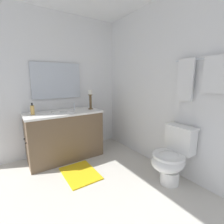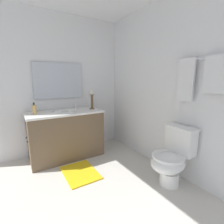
{
  "view_description": "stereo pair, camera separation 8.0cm",
  "coord_description": "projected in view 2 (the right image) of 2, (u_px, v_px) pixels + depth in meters",
  "views": [
    {
      "loc": [
        1.7,
        -0.72,
        1.33
      ],
      "look_at": [
        -0.14,
        0.5,
        0.89
      ],
      "focal_mm": 25.84,
      "sensor_mm": 36.0,
      "label": 1
    },
    {
      "loc": [
        1.75,
        -0.66,
        1.33
      ],
      "look_at": [
        -0.14,
        0.5,
        0.89
      ],
      "focal_mm": 25.84,
      "sensor_mm": 36.0,
      "label": 2
    }
  ],
  "objects": [
    {
      "name": "towel_bar",
      "position": [
        203.0,
        58.0,
        1.79
      ],
      "size": [
        0.67,
        0.02,
        0.02
      ],
      "primitive_type": "cylinder",
      "rotation": [
        0.0,
        1.57,
        0.0
      ],
      "color": "silver"
    },
    {
      "name": "mirror",
      "position": [
        59.0,
        81.0,
        2.83
      ],
      "size": [
        0.02,
        0.83,
        0.61
      ],
      "primitive_type": "cube",
      "color": "silver"
    },
    {
      "name": "sink_basin",
      "position": [
        65.0,
        114.0,
        2.71
      ],
      "size": [
        0.4,
        0.4,
        0.24
      ],
      "color": "white",
      "rests_on": "vanity_cabinet"
    },
    {
      "name": "floor",
      "position": [
        85.0,
        186.0,
        2.06
      ],
      "size": [
        2.5,
        2.49,
        0.02
      ],
      "primitive_type": "cube",
      "color": "beige",
      "rests_on": "ground"
    },
    {
      "name": "wall_back",
      "position": [
        158.0,
        87.0,
        2.45
      ],
      "size": [
        2.5,
        0.04,
        2.45
      ],
      "primitive_type": "cube",
      "color": "white",
      "rests_on": "ground"
    },
    {
      "name": "vanity_cabinet",
      "position": [
        66.0,
        134.0,
        2.78
      ],
      "size": [
        0.58,
        1.22,
        0.81
      ],
      "color": "brown",
      "rests_on": "ground"
    },
    {
      "name": "bath_mat",
      "position": [
        80.0,
        173.0,
        2.33
      ],
      "size": [
        0.6,
        0.44,
        0.02
      ],
      "primitive_type": "cube",
      "color": "yellow",
      "rests_on": "ground"
    },
    {
      "name": "toilet",
      "position": [
        172.0,
        158.0,
        2.03
      ],
      "size": [
        0.39,
        0.54,
        0.75
      ],
      "color": "white",
      "rests_on": "ground"
    },
    {
      "name": "wall_left",
      "position": [
        56.0,
        86.0,
        2.86
      ],
      "size": [
        0.04,
        2.49,
        2.45
      ],
      "primitive_type": "cube",
      "color": "white",
      "rests_on": "ground"
    },
    {
      "name": "candle_holder_tall",
      "position": [
        92.0,
        99.0,
        2.9
      ],
      "size": [
        0.09,
        0.09,
        0.35
      ],
      "color": "brown",
      "rests_on": "vanity_cabinet"
    },
    {
      "name": "soap_bottle",
      "position": [
        34.0,
        109.0,
        2.48
      ],
      "size": [
        0.06,
        0.06,
        0.18
      ],
      "color": "#E5B259",
      "rests_on": "vanity_cabinet"
    },
    {
      "name": "towel_center",
      "position": [
        216.0,
        74.0,
        1.68
      ],
      "size": [
        0.25,
        0.03,
        0.4
      ],
      "primitive_type": "cube",
      "color": "white",
      "rests_on": "towel_bar"
    },
    {
      "name": "towel_near_vanity",
      "position": [
        186.0,
        80.0,
        1.97
      ],
      "size": [
        0.21,
        0.03,
        0.52
      ],
      "primitive_type": "cube",
      "color": "white",
      "rests_on": "towel_bar"
    }
  ]
}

